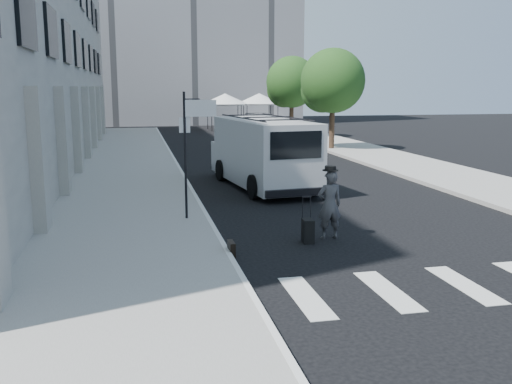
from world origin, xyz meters
name	(u,v)px	position (x,y,z in m)	size (l,w,h in m)	color
ground	(309,249)	(0.00, 0.00, 0.00)	(120.00, 120.00, 0.00)	black
sidewalk_left	(129,163)	(-4.25, 16.00, 0.07)	(4.50, 48.00, 0.15)	gray
sidewalk_right	(353,149)	(9.00, 20.00, 0.07)	(4.00, 56.00, 0.15)	gray
building_far	(187,2)	(2.00, 50.00, 12.50)	(22.00, 12.00, 25.00)	slate
sign_pole	(193,128)	(-2.36, 3.20, 2.65)	(1.03, 0.07, 3.50)	black
tree_near	(330,83)	(7.50, 20.15, 3.97)	(3.80, 3.83, 6.03)	black
tree_far	(290,84)	(7.50, 29.15, 3.97)	(3.80, 3.83, 6.03)	black
tent_left	(225,99)	(4.00, 38.00, 2.71)	(4.00, 4.00, 3.20)	black
tent_right	(259,99)	(7.20, 38.50, 2.71)	(4.00, 4.00, 3.20)	black
businessman	(330,205)	(0.77, 0.82, 0.87)	(0.63, 0.41, 1.73)	#3F3E41
briefcase	(231,249)	(-1.90, -0.19, 0.17)	(0.12, 0.44, 0.34)	black
suitcase	(308,231)	(0.13, 0.57, 0.30)	(0.28, 0.42, 1.13)	black
cargo_van	(262,153)	(0.77, 8.55, 1.32)	(3.05, 7.08, 2.56)	silver
parked_car_a	(285,136)	(5.00, 20.98, 0.82)	(1.94, 4.83, 1.64)	#A3A7AB
parked_car_b	(288,135)	(5.73, 22.99, 0.73)	(1.55, 4.45, 1.47)	#5B5F63
parked_car_c	(264,123)	(6.80, 34.75, 0.78)	(2.19, 5.39, 1.56)	#A4A7AB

